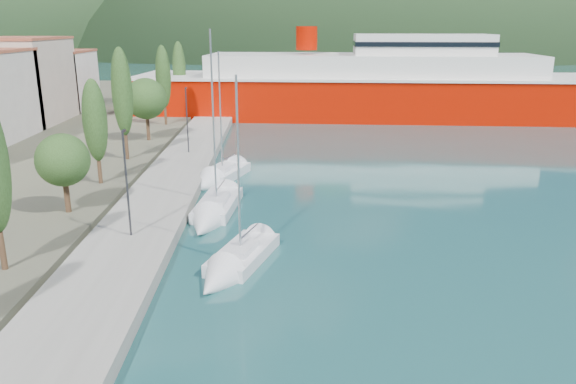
{
  "coord_description": "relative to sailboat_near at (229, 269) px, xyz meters",
  "views": [
    {
      "loc": [
        -0.57,
        -15.72,
        12.35
      ],
      "look_at": [
        0.0,
        14.0,
        3.5
      ],
      "focal_mm": 35.0,
      "sensor_mm": 36.0,
      "label": 1
    }
  ],
  "objects": [
    {
      "name": "tree_row",
      "position": [
        -11.09,
        22.73,
        5.24
      ],
      "size": [
        4.24,
        63.4,
        9.9
      ],
      "color": "#47301E",
      "rests_on": "land_strip"
    },
    {
      "name": "sailboat_mid",
      "position": [
        -1.9,
        8.45,
        0.02
      ],
      "size": [
        3.39,
        9.3,
        13.08
      ],
      "color": "silver",
      "rests_on": "ground"
    },
    {
      "name": "sailboat_far",
      "position": [
        -2.62,
        17.5,
        0.02
      ],
      "size": [
        4.95,
        8.09,
        11.35
      ],
      "color": "silver",
      "rests_on": "ground"
    },
    {
      "name": "lamp_posts",
      "position": [
        -5.91,
        2.96,
        3.79
      ],
      "size": [
        0.15,
        46.46,
        6.06
      ],
      "color": "#2D2D33",
      "rests_on": "quay"
    },
    {
      "name": "quay",
      "position": [
        -5.91,
        15.06,
        0.1
      ],
      "size": [
        5.0,
        88.0,
        0.8
      ],
      "primitive_type": "cube",
      "color": "gray",
      "rests_on": "ground"
    },
    {
      "name": "ground",
      "position": [
        3.09,
        109.06,
        -0.3
      ],
      "size": [
        1400.0,
        1400.0,
        0.0
      ],
      "primitive_type": "plane",
      "color": "#205253"
    },
    {
      "name": "ferry",
      "position": [
        15.74,
        51.7,
        3.62
      ],
      "size": [
        65.84,
        19.61,
        12.88
      ],
      "color": "#AF0F00",
      "rests_on": "ground"
    },
    {
      "name": "sailboat_near",
      "position": [
        0.0,
        0.0,
        0.0
      ],
      "size": [
        4.68,
        7.91,
        10.91
      ],
      "color": "silver",
      "rests_on": "ground"
    }
  ]
}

